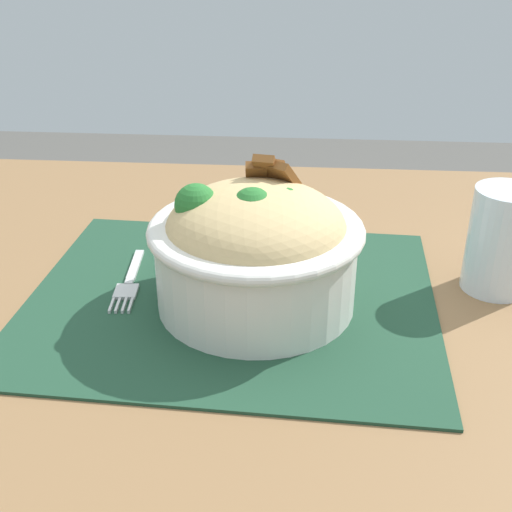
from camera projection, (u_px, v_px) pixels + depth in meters
name	position (u px, v px, depth m)	size (l,w,h in m)	color
table	(240.00, 369.00, 0.68)	(1.29, 0.77, 0.78)	olive
placemat	(231.00, 299.00, 0.64)	(0.39, 0.32, 0.00)	#1E422D
bowl	(256.00, 246.00, 0.61)	(0.20, 0.20, 0.14)	silver
fork	(129.00, 282.00, 0.66)	(0.02, 0.12, 0.00)	silver
drinking_glass	(500.00, 247.00, 0.64)	(0.06, 0.06, 0.11)	silver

